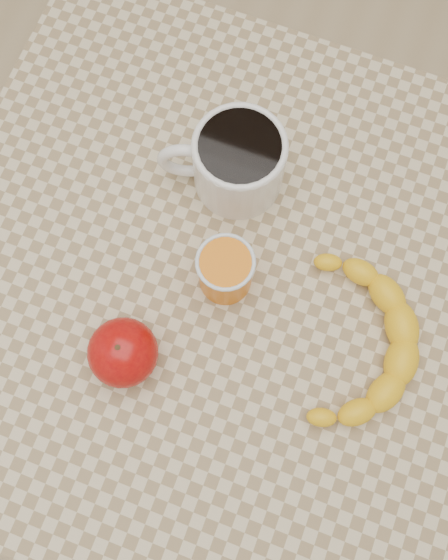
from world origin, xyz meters
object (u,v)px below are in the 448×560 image
(orange_juice_glass, at_px, (225,271))
(banana, at_px, (357,344))
(apple, at_px, (123,353))
(table, at_px, (224,299))
(coffee_mug, at_px, (236,161))

(orange_juice_glass, distance_m, banana, 0.19)
(banana, bearing_deg, apple, -162.70)
(table, bearing_deg, orange_juice_glass, 92.29)
(coffee_mug, height_order, banana, coffee_mug)
(table, xyz_separation_m, orange_juice_glass, (-0.00, 0.01, 0.13))
(table, height_order, orange_juice_glass, orange_juice_glass)
(banana, bearing_deg, orange_juice_glass, 166.37)
(table, relative_size, coffee_mug, 4.45)
(table, height_order, banana, banana)
(coffee_mug, xyz_separation_m, banana, (0.22, -0.17, -0.03))
(orange_juice_glass, bearing_deg, table, -87.71)
(table, distance_m, apple, 0.20)
(orange_juice_glass, bearing_deg, apple, -120.05)
(orange_juice_glass, bearing_deg, banana, -7.73)
(coffee_mug, distance_m, orange_juice_glass, 0.15)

